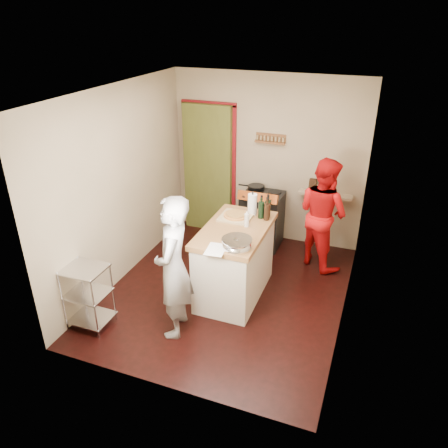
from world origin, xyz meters
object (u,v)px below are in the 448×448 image
(person_red, at_px, (323,213))
(stove, at_px, (262,219))
(person_stripe, at_px, (173,268))
(wire_shelving, at_px, (88,294))
(island, at_px, (235,260))

(person_red, bearing_deg, stove, 21.40)
(stove, bearing_deg, person_red, -14.69)
(person_stripe, bearing_deg, wire_shelving, -88.13)
(person_stripe, bearing_deg, stove, 157.65)
(person_red, bearing_deg, island, 88.58)
(island, relative_size, person_stripe, 0.82)
(island, relative_size, person_red, 0.86)
(stove, height_order, person_red, person_red)
(stove, xyz_separation_m, island, (0.06, -1.42, 0.06))
(stove, height_order, wire_shelving, stove)
(island, bearing_deg, person_red, 52.49)
(wire_shelving, bearing_deg, island, 41.09)
(stove, relative_size, island, 0.72)
(stove, bearing_deg, wire_shelving, -116.85)
(wire_shelving, relative_size, island, 0.58)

